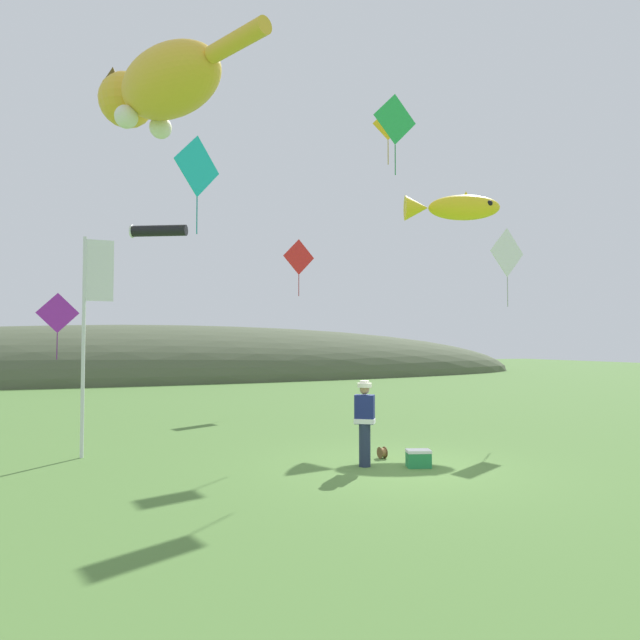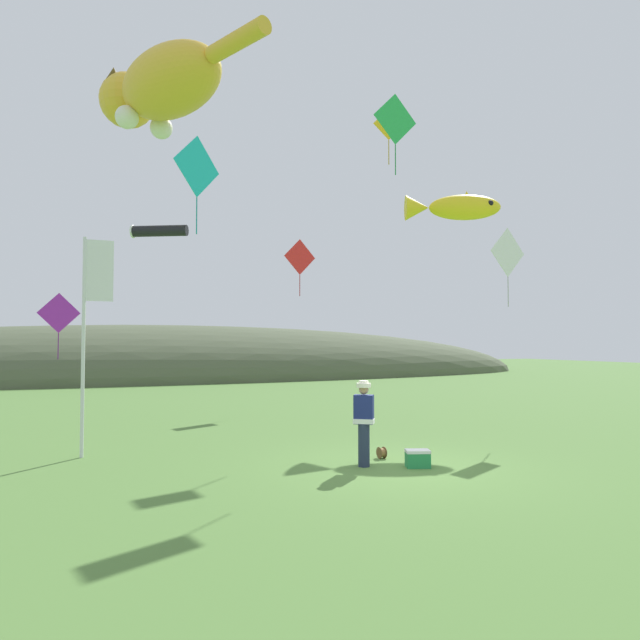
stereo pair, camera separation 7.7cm
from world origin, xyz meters
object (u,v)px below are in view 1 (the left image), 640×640
Objects in this scene: kite_spool at (382,453)px; kite_diamond_red at (299,257)px; kite_fish_windsock at (453,207)px; kite_diamond_gold at (388,125)px; kite_diamond_green at (395,120)px; kite_diamond_violet at (58,313)px; picnic_cooler at (418,458)px; kite_diamond_white at (507,253)px; kite_tube_streamer at (158,231)px; festival_banner_pole at (91,313)px; kite_diamond_teal at (197,167)px; kite_giant_cat at (160,88)px; festival_attendant at (365,420)px.

kite_diamond_red reaches higher than kite_spool.
kite_diamond_gold is (-1.34, 2.03, 3.35)m from kite_fish_windsock.
kite_diamond_green reaches higher than kite_fish_windsock.
kite_diamond_violet is (-12.22, 5.65, -3.57)m from kite_fish_windsock.
kite_diamond_white reaches higher than picnic_cooler.
kite_tube_streamer is 11.08m from kite_diamond_white.
picnic_cooler is 0.24× the size of kite_diamond_red.
kite_diamond_red reaches higher than kite_diamond_violet.
kite_diamond_white is 5.20m from kite_diamond_green.
kite_fish_windsock is 13.93m from kite_diamond_violet.
kite_diamond_green is at bearing -90.78° from kite_diamond_red.
kite_tube_streamer is at bearing 170.60° from kite_diamond_gold.
festival_banner_pole is 4.28m from kite_diamond_teal.
picnic_cooler is (0.23, -1.09, 0.05)m from kite_spool.
kite_diamond_red is at bearing 5.39° from kite_diamond_violet.
kite_diamond_teal is at bearing -85.88° from kite_giant_cat.
kite_fish_windsock is 7.26m from kite_diamond_red.
kite_diamond_green is (6.08, -4.82, 2.89)m from kite_tube_streamer.
kite_diamond_red is at bearing 32.96° from kite_giant_cat.
picnic_cooler is 0.24× the size of kite_diamond_green.
kite_tube_streamer is at bearing -152.86° from kite_diamond_red.
kite_diamond_teal is 6.33m from kite_diamond_green.
kite_diamond_green is (-3.44, 0.77, 3.83)m from kite_diamond_white.
festival_banner_pole is 2.18× the size of kite_diamond_violet.
kite_diamond_green is (2.01, 4.17, 8.93)m from picnic_cooler.
festival_attendant is 12.86m from kite_diamond_gold.
kite_diamond_teal reaches higher than kite_diamond_red.
kite_fish_windsock is at bearing 25.05° from kite_diamond_green.
kite_giant_cat is 4.09× the size of kite_tube_streamer.
kite_diamond_white is 1.16× the size of kite_diamond_gold.
kite_diamond_green is at bearing 2.39° from festival_banner_pole.
kite_diamond_gold reaches higher than picnic_cooler.
kite_giant_cat is at bearing 154.13° from kite_diamond_white.
kite_fish_windsock is (11.39, 1.82, 3.89)m from festival_banner_pole.
kite_diamond_teal is at bearing -67.42° from kite_diamond_violet.
kite_diamond_white reaches higher than festival_attendant.
kite_fish_windsock reaches higher than picnic_cooler.
kite_diamond_white is at bearing -83.00° from kite_fish_windsock.
festival_banner_pole is 7.52m from kite_diamond_violet.
kite_giant_cat is 8.22m from kite_diamond_violet.
kite_tube_streamer is at bearing 82.78° from kite_giant_cat.
kite_diamond_gold is (7.91, -1.31, 4.27)m from kite_tube_streamer.
kite_giant_cat is (-3.21, 7.56, 9.61)m from festival_attendant.
kite_diamond_white is (6.42, 2.89, 4.33)m from festival_attendant.
kite_diamond_teal is at bearing 132.72° from festival_attendant.
kite_diamond_violet is (-12.50, 7.90, -1.72)m from kite_diamond_white.
festival_banner_pole is 12.97m from kite_diamond_gold.
kite_diamond_violet reaches higher than kite_spool.
kite_spool is (0.75, 0.58, -0.83)m from festival_attendant.
kite_giant_cat reaches higher than kite_spool.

